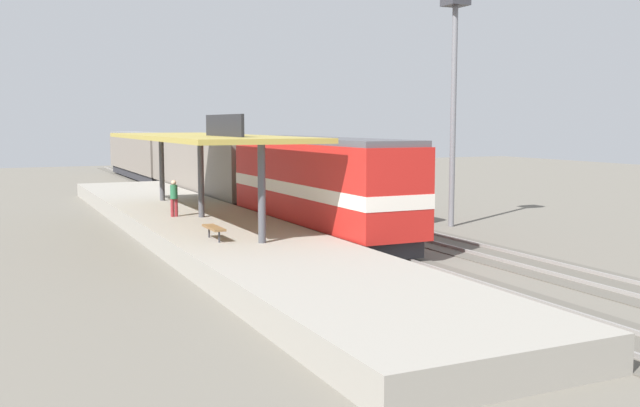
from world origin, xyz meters
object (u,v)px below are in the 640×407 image
object	(u,v)px
platform_bench	(214,228)
freight_car	(338,181)
locomotive	(318,186)
light_mast	(454,59)
passenger_carriage_rear	(144,155)
passenger_carriage_front	(206,167)
person_waiting	(174,196)

from	to	relation	value
platform_bench	freight_car	distance (m)	15.17
locomotive	light_mast	world-z (taller)	light_mast
locomotive	light_mast	distance (m)	9.85
passenger_carriage_rear	freight_car	world-z (taller)	passenger_carriage_rear
passenger_carriage_rear	locomotive	bearing A→B (deg)	-90.00
passenger_carriage_front	person_waiting	size ratio (longest dim) A/B	11.70
platform_bench	passenger_carriage_rear	size ratio (longest dim) A/B	0.08
passenger_carriage_front	passenger_carriage_rear	world-z (taller)	same
passenger_carriage_rear	light_mast	size ratio (longest dim) A/B	1.71
locomotive	passenger_carriage_rear	bearing A→B (deg)	90.00
locomotive	passenger_carriage_front	bearing A→B (deg)	90.00
person_waiting	locomotive	bearing A→B (deg)	-32.39
light_mast	platform_bench	bearing A→B (deg)	-162.50
platform_bench	passenger_carriage_rear	bearing A→B (deg)	81.97
locomotive	person_waiting	world-z (taller)	locomotive
light_mast	passenger_carriage_rear	bearing A→B (deg)	101.55
passenger_carriage_front	platform_bench	bearing A→B (deg)	-105.44
passenger_carriage_front	passenger_carriage_rear	bearing A→B (deg)	90.00
platform_bench	locomotive	bearing A→B (deg)	31.82
locomotive	platform_bench	bearing A→B (deg)	-148.18
passenger_carriage_front	person_waiting	xyz separation A→B (m)	(-5.70, -14.38, -0.46)
platform_bench	passenger_carriage_rear	distance (m)	42.96
freight_car	light_mast	world-z (taller)	light_mast
locomotive	passenger_carriage_rear	xyz separation A→B (m)	(0.00, 38.80, -0.10)
passenger_carriage_rear	light_mast	bearing A→B (deg)	-78.45
passenger_carriage_front	freight_car	size ratio (longest dim) A/B	1.67
light_mast	freight_car	bearing A→B (deg)	116.28
freight_car	person_waiting	size ratio (longest dim) A/B	7.02
freight_car	light_mast	xyz separation A→B (m)	(3.20, -6.48, 6.43)
passenger_carriage_front	passenger_carriage_rear	distance (m)	20.80
passenger_carriage_front	freight_car	distance (m)	11.83
platform_bench	passenger_carriage_rear	world-z (taller)	passenger_carriage_rear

